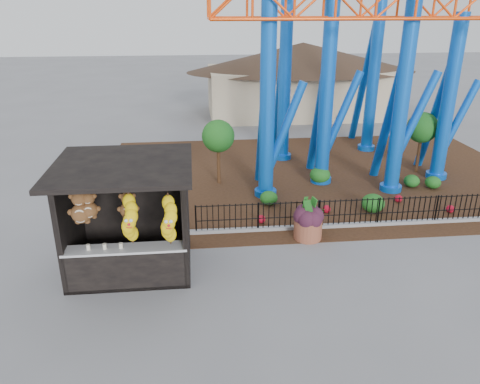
{
  "coord_description": "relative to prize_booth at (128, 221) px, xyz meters",
  "views": [
    {
      "loc": [
        -1.18,
        -10.49,
        6.85
      ],
      "look_at": [
        0.05,
        1.5,
        2.0
      ],
      "focal_mm": 35.0,
      "sensor_mm": 36.0,
      "label": 1
    }
  ],
  "objects": [
    {
      "name": "potted_plant",
      "position": [
        5.43,
        1.78,
        -1.06
      ],
      "size": [
        1.0,
        0.92,
        0.94
      ],
      "primitive_type": "imported",
      "rotation": [
        0.0,
        0.0,
        0.25
      ],
      "color": "#215B1A",
      "rests_on": "ground"
    },
    {
      "name": "roller_coaster",
      "position": [
        8.11,
        7.32,
        4.91
      ],
      "size": [
        11.0,
        6.37,
        10.82
      ],
      "color": "blue",
      "rests_on": "ground"
    },
    {
      "name": "ground",
      "position": [
        3.0,
        -0.91,
        -1.53
      ],
      "size": [
        120.0,
        120.0,
        0.0
      ],
      "primitive_type": "plane",
      "color": "slate",
      "rests_on": "ground"
    },
    {
      "name": "planter_foliage",
      "position": [
        5.27,
        1.44,
        -0.58
      ],
      "size": [
        0.7,
        0.7,
        0.64
      ],
      "primitive_type": "ellipsoid",
      "color": "#331423",
      "rests_on": "terracotta_planter"
    },
    {
      "name": "terracotta_planter",
      "position": [
        5.27,
        1.44,
        -1.21
      ],
      "size": [
        1.09,
        1.09,
        0.63
      ],
      "primitive_type": "cylinder",
      "rotation": [
        0.0,
        0.0,
        0.28
      ],
      "color": "brown",
      "rests_on": "ground"
    },
    {
      "name": "landscaping",
      "position": [
        7.88,
        4.68,
        -1.22
      ],
      "size": [
        7.72,
        4.09,
        0.66
      ],
      "color": "#1A5619",
      "rests_on": "mulch_bed"
    },
    {
      "name": "pavilion",
      "position": [
        9.0,
        19.09,
        1.54
      ],
      "size": [
        15.0,
        15.0,
        4.8
      ],
      "color": "#BFAD8C",
      "rests_on": "ground"
    },
    {
      "name": "picket_fence",
      "position": [
        7.9,
        2.09,
        -1.03
      ],
      "size": [
        12.2,
        0.06,
        1.0
      ],
      "primitive_type": null,
      "color": "black",
      "rests_on": "ground"
    },
    {
      "name": "prize_booth",
      "position": [
        0.0,
        0.0,
        0.0
      ],
      "size": [
        3.5,
        3.4,
        3.12
      ],
      "color": "black",
      "rests_on": "ground"
    },
    {
      "name": "curb",
      "position": [
        7.0,
        2.09,
        -1.47
      ],
      "size": [
        18.0,
        0.18,
        0.12
      ],
      "primitive_type": "cube",
      "color": "gray",
      "rests_on": "ground"
    },
    {
      "name": "mulch_bed",
      "position": [
        7.0,
        7.09,
        -1.52
      ],
      "size": [
        18.0,
        12.0,
        0.02
      ],
      "primitive_type": "cube",
      "color": "#331E11",
      "rests_on": "ground"
    }
  ]
}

